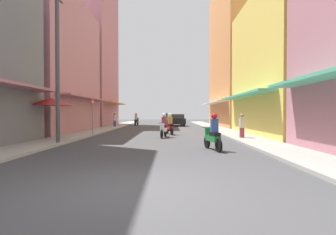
{
  "coord_description": "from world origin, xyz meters",
  "views": [
    {
      "loc": [
        0.84,
        -5.22,
        1.57
      ],
      "look_at": [
        0.65,
        19.78,
        1.14
      ],
      "focal_mm": 27.16,
      "sensor_mm": 36.0,
      "label": 1
    }
  ],
  "objects_px": {
    "pedestrian_crossing": "(115,119)",
    "utility_pole": "(57,64)",
    "motorbike_black": "(136,120)",
    "parked_car": "(177,120)",
    "motorbike_green": "(213,134)",
    "vendor_umbrella": "(51,102)",
    "street_sign_no_entry": "(93,111)",
    "motorbike_white": "(164,127)",
    "pedestrian_midway": "(242,127)",
    "motorbike_blue": "(167,123)",
    "motorbike_red": "(169,125)"
  },
  "relations": [
    {
      "from": "pedestrian_crossing",
      "to": "motorbike_white",
      "type": "bearing_deg",
      "value": -63.74
    },
    {
      "from": "motorbike_blue",
      "to": "parked_car",
      "type": "relative_size",
      "value": 0.42
    },
    {
      "from": "motorbike_green",
      "to": "street_sign_no_entry",
      "type": "height_order",
      "value": "street_sign_no_entry"
    },
    {
      "from": "pedestrian_crossing",
      "to": "street_sign_no_entry",
      "type": "bearing_deg",
      "value": -86.33
    },
    {
      "from": "pedestrian_crossing",
      "to": "vendor_umbrella",
      "type": "height_order",
      "value": "vendor_umbrella"
    },
    {
      "from": "parked_car",
      "to": "utility_pole",
      "type": "bearing_deg",
      "value": -108.57
    },
    {
      "from": "motorbike_blue",
      "to": "motorbike_white",
      "type": "bearing_deg",
      "value": -91.23
    },
    {
      "from": "motorbike_white",
      "to": "street_sign_no_entry",
      "type": "relative_size",
      "value": 0.68
    },
    {
      "from": "motorbike_black",
      "to": "motorbike_red",
      "type": "relative_size",
      "value": 1.03
    },
    {
      "from": "street_sign_no_entry",
      "to": "motorbike_white",
      "type": "bearing_deg",
      "value": -16.04
    },
    {
      "from": "motorbike_black",
      "to": "parked_car",
      "type": "distance_m",
      "value": 5.15
    },
    {
      "from": "motorbike_white",
      "to": "pedestrian_crossing",
      "type": "height_order",
      "value": "pedestrian_crossing"
    },
    {
      "from": "motorbike_red",
      "to": "pedestrian_midway",
      "type": "relative_size",
      "value": 1.14
    },
    {
      "from": "motorbike_white",
      "to": "parked_car",
      "type": "xyz_separation_m",
      "value": [
        1.25,
        15.13,
        0.04
      ]
    },
    {
      "from": "parked_car",
      "to": "motorbike_black",
      "type": "bearing_deg",
      "value": 172.03
    },
    {
      "from": "motorbike_green",
      "to": "pedestrian_midway",
      "type": "height_order",
      "value": "motorbike_green"
    },
    {
      "from": "motorbike_blue",
      "to": "parked_car",
      "type": "height_order",
      "value": "motorbike_blue"
    },
    {
      "from": "motorbike_white",
      "to": "motorbike_red",
      "type": "bearing_deg",
      "value": 80.73
    },
    {
      "from": "pedestrian_crossing",
      "to": "utility_pole",
      "type": "height_order",
      "value": "utility_pole"
    },
    {
      "from": "motorbike_black",
      "to": "pedestrian_midway",
      "type": "distance_m",
      "value": 19.12
    },
    {
      "from": "utility_pole",
      "to": "motorbike_black",
      "type": "bearing_deg",
      "value": 86.28
    },
    {
      "from": "motorbike_white",
      "to": "vendor_umbrella",
      "type": "bearing_deg",
      "value": -162.25
    },
    {
      "from": "pedestrian_midway",
      "to": "vendor_umbrella",
      "type": "xyz_separation_m",
      "value": [
        -11.06,
        -0.78,
        1.46
      ]
    },
    {
      "from": "motorbike_green",
      "to": "utility_pole",
      "type": "bearing_deg",
      "value": 166.33
    },
    {
      "from": "motorbike_green",
      "to": "motorbike_blue",
      "type": "height_order",
      "value": "same"
    },
    {
      "from": "motorbike_blue",
      "to": "parked_car",
      "type": "distance_m",
      "value": 8.59
    },
    {
      "from": "motorbike_black",
      "to": "parked_car",
      "type": "relative_size",
      "value": 0.43
    },
    {
      "from": "parked_car",
      "to": "pedestrian_midway",
      "type": "relative_size",
      "value": 2.74
    },
    {
      "from": "motorbike_black",
      "to": "utility_pole",
      "type": "bearing_deg",
      "value": -93.72
    },
    {
      "from": "motorbike_white",
      "to": "utility_pole",
      "type": "xyz_separation_m",
      "value": [
        -5.14,
        -3.87,
        3.29
      ]
    },
    {
      "from": "motorbike_white",
      "to": "motorbike_red",
      "type": "distance_m",
      "value": 2.3
    },
    {
      "from": "motorbike_green",
      "to": "pedestrian_crossing",
      "type": "relative_size",
      "value": 1.05
    },
    {
      "from": "motorbike_red",
      "to": "utility_pole",
      "type": "height_order",
      "value": "utility_pole"
    },
    {
      "from": "motorbike_white",
      "to": "utility_pole",
      "type": "height_order",
      "value": "utility_pole"
    },
    {
      "from": "motorbike_green",
      "to": "motorbike_blue",
      "type": "bearing_deg",
      "value": 99.59
    },
    {
      "from": "motorbike_blue",
      "to": "pedestrian_midway",
      "type": "height_order",
      "value": "motorbike_blue"
    },
    {
      "from": "motorbike_green",
      "to": "parked_car",
      "type": "xyz_separation_m",
      "value": [
        -0.97,
        20.79,
        0.04
      ]
    },
    {
      "from": "utility_pole",
      "to": "street_sign_no_entry",
      "type": "height_order",
      "value": "utility_pole"
    },
    {
      "from": "motorbike_black",
      "to": "street_sign_no_entry",
      "type": "bearing_deg",
      "value": -94.7
    },
    {
      "from": "motorbike_blue",
      "to": "vendor_umbrella",
      "type": "relative_size",
      "value": 0.72
    },
    {
      "from": "motorbike_red",
      "to": "vendor_umbrella",
      "type": "bearing_deg",
      "value": -147.38
    },
    {
      "from": "motorbike_blue",
      "to": "pedestrian_midway",
      "type": "xyz_separation_m",
      "value": [
        4.55,
        -7.87,
        0.06
      ]
    },
    {
      "from": "motorbike_green",
      "to": "pedestrian_crossing",
      "type": "height_order",
      "value": "pedestrian_crossing"
    },
    {
      "from": "pedestrian_crossing",
      "to": "motorbike_green",
      "type": "bearing_deg",
      "value": -65.31
    },
    {
      "from": "motorbike_white",
      "to": "utility_pole",
      "type": "distance_m",
      "value": 7.23
    },
    {
      "from": "pedestrian_crossing",
      "to": "pedestrian_midway",
      "type": "bearing_deg",
      "value": -50.91
    },
    {
      "from": "vendor_umbrella",
      "to": "street_sign_no_entry",
      "type": "distance_m",
      "value": 3.76
    },
    {
      "from": "motorbike_red",
      "to": "street_sign_no_entry",
      "type": "relative_size",
      "value": 0.66
    },
    {
      "from": "motorbike_white",
      "to": "motorbike_black",
      "type": "height_order",
      "value": "same"
    },
    {
      "from": "pedestrian_midway",
      "to": "street_sign_no_entry",
      "type": "xyz_separation_m",
      "value": [
        -9.73,
        2.7,
        0.95
      ]
    }
  ]
}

